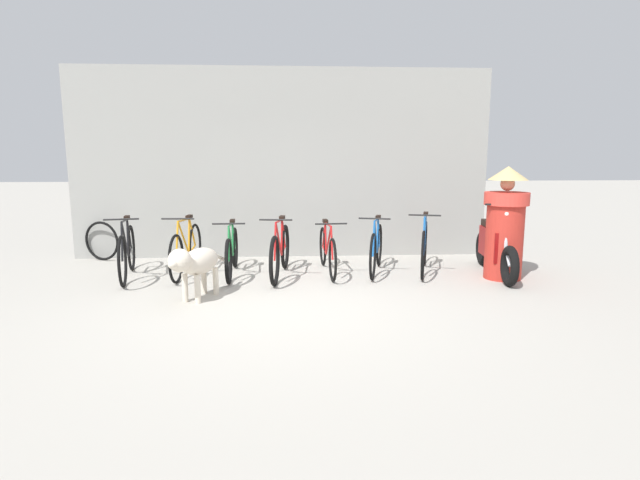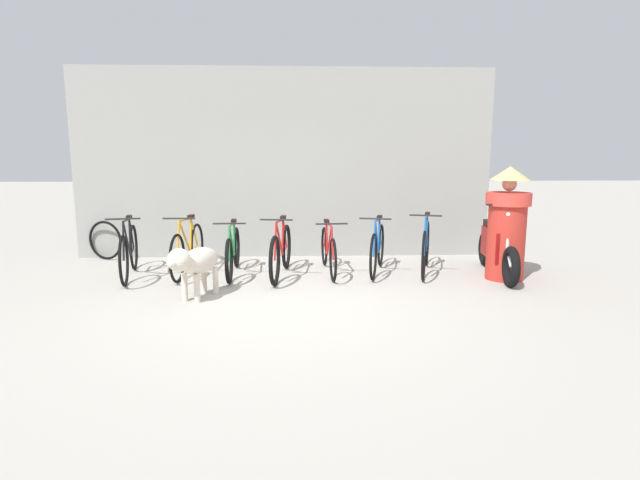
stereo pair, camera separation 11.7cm
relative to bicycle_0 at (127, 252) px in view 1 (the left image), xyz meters
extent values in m
plane|color=#ADA89E|center=(2.24, -1.58, -0.38)|extent=(60.00, 60.00, 0.00)
cube|color=gray|center=(2.24, 1.56, 1.25)|extent=(7.24, 0.20, 3.26)
torus|color=black|center=(0.10, -0.52, -0.03)|extent=(0.17, 0.71, 0.71)
torus|color=black|center=(-0.10, 0.51, -0.03)|extent=(0.17, 0.71, 0.71)
cylinder|color=black|center=(0.02, -0.12, 0.21)|extent=(0.13, 0.52, 0.59)
cylinder|color=black|center=(-0.03, 0.18, 0.19)|extent=(0.05, 0.14, 0.54)
cylinder|color=black|center=(0.01, -0.07, 0.47)|extent=(0.14, 0.60, 0.06)
cylinder|color=black|center=(-0.06, 0.32, -0.05)|extent=(0.10, 0.40, 0.08)
cylinder|color=black|center=(-0.07, 0.37, 0.21)|extent=(0.09, 0.31, 0.49)
cylinder|color=black|center=(0.08, -0.44, 0.23)|extent=(0.06, 0.19, 0.52)
cube|color=black|center=(-0.04, 0.23, 0.49)|extent=(0.10, 0.19, 0.05)
cylinder|color=black|center=(0.07, -0.36, 0.53)|extent=(0.46, 0.11, 0.02)
torus|color=black|center=(0.78, -0.34, -0.03)|extent=(0.08, 0.70, 0.69)
torus|color=black|center=(0.84, 0.73, -0.03)|extent=(0.08, 0.70, 0.69)
cylinder|color=orange|center=(0.80, 0.07, 0.19)|extent=(0.06, 0.53, 0.57)
cylinder|color=orange|center=(0.82, 0.38, 0.17)|extent=(0.04, 0.14, 0.53)
cylinder|color=orange|center=(0.81, 0.13, 0.45)|extent=(0.06, 0.62, 0.06)
cylinder|color=orange|center=(0.83, 0.53, -0.06)|extent=(0.05, 0.41, 0.08)
cylinder|color=orange|center=(0.83, 0.58, 0.20)|extent=(0.05, 0.32, 0.48)
cylinder|color=orange|center=(0.78, -0.26, 0.22)|extent=(0.04, 0.19, 0.51)
cube|color=black|center=(0.83, 0.43, 0.47)|extent=(0.08, 0.18, 0.05)
cylinder|color=black|center=(0.79, -0.18, 0.51)|extent=(0.46, 0.05, 0.02)
torus|color=black|center=(1.51, -0.43, -0.06)|extent=(0.07, 0.64, 0.64)
torus|color=black|center=(1.48, 0.64, -0.06)|extent=(0.07, 0.64, 0.64)
cylinder|color=#1E7238|center=(1.50, -0.02, 0.15)|extent=(0.04, 0.53, 0.53)
cylinder|color=#1E7238|center=(1.49, 0.29, 0.13)|extent=(0.03, 0.14, 0.49)
cylinder|color=#1E7238|center=(1.50, 0.04, 0.39)|extent=(0.05, 0.62, 0.06)
cylinder|color=#1E7238|center=(1.49, 0.44, -0.08)|extent=(0.04, 0.41, 0.08)
cylinder|color=#1E7238|center=(1.49, 0.50, 0.16)|extent=(0.04, 0.32, 0.45)
cylinder|color=#1E7238|center=(1.51, -0.35, 0.17)|extent=(0.03, 0.19, 0.47)
cube|color=black|center=(1.49, 0.35, 0.40)|extent=(0.07, 0.18, 0.05)
cylinder|color=black|center=(1.51, -0.27, 0.45)|extent=(0.46, 0.04, 0.02)
torus|color=black|center=(2.15, -0.57, -0.03)|extent=(0.14, 0.70, 0.70)
torus|color=black|center=(2.29, 0.52, -0.03)|extent=(0.14, 0.70, 0.70)
cylinder|color=red|center=(2.21, -0.15, 0.19)|extent=(0.09, 0.54, 0.58)
cylinder|color=red|center=(2.24, 0.17, 0.18)|extent=(0.04, 0.14, 0.53)
cylinder|color=red|center=(2.21, -0.09, 0.46)|extent=(0.10, 0.63, 0.06)
cylinder|color=red|center=(2.26, 0.32, -0.06)|extent=(0.08, 0.41, 0.08)
cylinder|color=red|center=(2.27, 0.37, 0.20)|extent=(0.07, 0.33, 0.49)
cylinder|color=red|center=(2.16, -0.49, 0.22)|extent=(0.05, 0.19, 0.51)
cube|color=black|center=(2.25, 0.22, 0.47)|extent=(0.09, 0.19, 0.05)
cylinder|color=black|center=(2.17, -0.40, 0.51)|extent=(0.46, 0.08, 0.02)
torus|color=black|center=(2.97, -0.39, -0.07)|extent=(0.08, 0.63, 0.63)
torus|color=black|center=(2.90, 0.71, -0.07)|extent=(0.08, 0.63, 0.63)
cylinder|color=red|center=(2.94, 0.04, 0.14)|extent=(0.06, 0.54, 0.52)
cylinder|color=red|center=(2.92, 0.35, 0.12)|extent=(0.04, 0.14, 0.48)
cylinder|color=red|center=(2.94, 0.09, 0.37)|extent=(0.07, 0.63, 0.06)
cylinder|color=red|center=(2.91, 0.50, -0.09)|extent=(0.05, 0.42, 0.07)
cylinder|color=red|center=(2.91, 0.56, 0.14)|extent=(0.05, 0.33, 0.44)
cylinder|color=red|center=(2.96, -0.31, 0.16)|extent=(0.04, 0.19, 0.46)
cube|color=black|center=(2.92, 0.41, 0.39)|extent=(0.08, 0.18, 0.05)
cylinder|color=black|center=(2.96, -0.22, 0.43)|extent=(0.46, 0.05, 0.02)
torus|color=black|center=(3.55, -0.32, -0.04)|extent=(0.22, 0.67, 0.68)
torus|color=black|center=(3.81, 0.63, -0.04)|extent=(0.22, 0.67, 0.68)
cylinder|color=#1959A5|center=(3.65, 0.05, 0.18)|extent=(0.16, 0.48, 0.56)
cylinder|color=#1959A5|center=(3.73, 0.32, 0.16)|extent=(0.06, 0.13, 0.51)
cylinder|color=#1959A5|center=(3.67, 0.10, 0.43)|extent=(0.18, 0.56, 0.06)
cylinder|color=#1959A5|center=(3.77, 0.45, -0.07)|extent=(0.13, 0.37, 0.08)
cylinder|color=#1959A5|center=(3.78, 0.50, 0.19)|extent=(0.11, 0.29, 0.47)
cylinder|color=#1959A5|center=(3.57, -0.25, 0.20)|extent=(0.07, 0.18, 0.50)
cube|color=black|center=(3.74, 0.37, 0.45)|extent=(0.12, 0.19, 0.05)
cylinder|color=black|center=(3.59, -0.18, 0.49)|extent=(0.45, 0.15, 0.02)
torus|color=black|center=(4.27, -0.37, -0.02)|extent=(0.24, 0.70, 0.72)
torus|color=black|center=(4.58, 0.65, -0.02)|extent=(0.24, 0.70, 0.72)
cylinder|color=#1959A5|center=(4.39, 0.03, 0.21)|extent=(0.18, 0.51, 0.59)
cylinder|color=#1959A5|center=(4.48, 0.32, 0.19)|extent=(0.07, 0.14, 0.54)
cylinder|color=#1959A5|center=(4.40, 0.08, 0.48)|extent=(0.21, 0.60, 0.06)
cylinder|color=#1959A5|center=(4.52, 0.46, -0.05)|extent=(0.14, 0.39, 0.08)
cylinder|color=#1959A5|center=(4.54, 0.51, 0.22)|extent=(0.12, 0.31, 0.50)
cylinder|color=#1959A5|center=(4.29, -0.29, 0.24)|extent=(0.08, 0.19, 0.53)
cube|color=black|center=(4.49, 0.37, 0.49)|extent=(0.12, 0.19, 0.05)
cylinder|color=black|center=(4.32, -0.22, 0.54)|extent=(0.45, 0.16, 0.02)
torus|color=black|center=(5.36, -0.79, -0.10)|extent=(0.18, 0.57, 0.57)
torus|color=black|center=(5.52, 0.57, -0.10)|extent=(0.18, 0.57, 0.57)
cube|color=maroon|center=(5.44, -0.11, 0.10)|extent=(0.38, 0.91, 0.43)
cube|color=black|center=(5.46, 0.05, 0.36)|extent=(0.30, 0.59, 0.10)
cylinder|color=silver|center=(5.39, -0.54, 0.41)|extent=(0.07, 0.16, 0.63)
cylinder|color=silver|center=(5.37, -0.69, 0.00)|extent=(0.07, 0.24, 0.22)
cylinder|color=black|center=(5.39, -0.49, 0.71)|extent=(0.58, 0.10, 0.03)
sphere|color=silver|center=(5.39, -0.52, 0.59)|extent=(0.16, 0.16, 0.14)
ellipsoid|color=beige|center=(1.25, -1.12, 0.09)|extent=(0.56, 0.74, 0.33)
cylinder|color=beige|center=(1.25, -1.35, -0.21)|extent=(0.09, 0.09, 0.35)
cylinder|color=beige|center=(1.08, -1.27, -0.21)|extent=(0.09, 0.09, 0.35)
cylinder|color=beige|center=(1.41, -0.97, -0.21)|extent=(0.09, 0.09, 0.35)
cylinder|color=beige|center=(1.25, -0.90, -0.21)|extent=(0.09, 0.09, 0.35)
sphere|color=beige|center=(1.08, -1.50, 0.18)|extent=(0.36, 0.36, 0.28)
ellipsoid|color=beige|center=(1.04, -1.60, 0.16)|extent=(0.16, 0.18, 0.11)
cylinder|color=beige|center=(1.43, -0.71, 0.06)|extent=(0.16, 0.29, 0.18)
cylinder|color=#B72D23|center=(5.46, -0.34, 0.25)|extent=(0.59, 0.59, 1.26)
cylinder|color=#D63C32|center=(5.46, -0.34, 0.78)|extent=(0.69, 0.69, 0.18)
sphere|color=tan|center=(5.46, -0.34, 0.99)|extent=(0.22, 0.22, 0.20)
cone|color=tan|center=(5.46, -0.34, 1.14)|extent=(0.62, 0.62, 0.19)
torus|color=black|center=(-0.84, 1.31, -0.04)|extent=(0.65, 0.27, 0.67)
camera|label=1|loc=(2.38, -7.27, 1.38)|focal=28.00mm
camera|label=2|loc=(2.49, -7.27, 1.38)|focal=28.00mm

